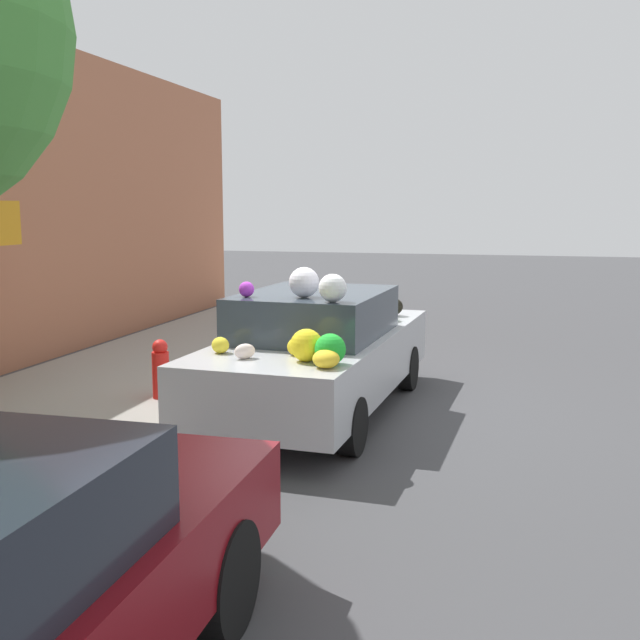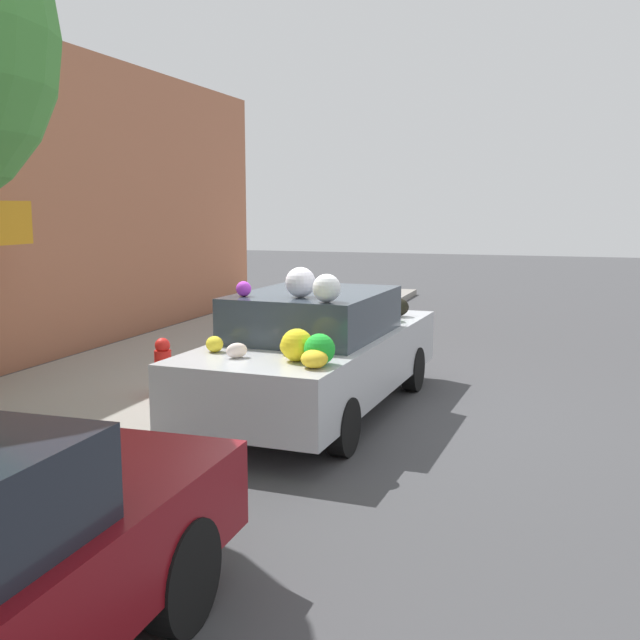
# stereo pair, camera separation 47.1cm
# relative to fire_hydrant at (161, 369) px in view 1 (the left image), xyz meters

# --- Properties ---
(ground_plane) EXTENTS (60.00, 60.00, 0.00)m
(ground_plane) POSITION_rel_fire_hydrant_xyz_m (0.41, -1.75, -0.49)
(ground_plane) COLOR #424244
(sidewalk_curb) EXTENTS (24.00, 3.20, 0.14)m
(sidewalk_curb) POSITION_rel_fire_hydrant_xyz_m (0.41, 0.95, -0.42)
(sidewalk_curb) COLOR gray
(sidewalk_curb) RESTS_ON ground
(fire_hydrant) EXTENTS (0.20, 0.20, 0.70)m
(fire_hydrant) POSITION_rel_fire_hydrant_xyz_m (0.00, 0.00, 0.00)
(fire_hydrant) COLOR red
(fire_hydrant) RESTS_ON sidewalk_curb
(art_car) EXTENTS (4.52, 1.90, 1.75)m
(art_car) POSITION_rel_fire_hydrant_xyz_m (0.35, -1.83, 0.25)
(art_car) COLOR #B7BABF
(art_car) RESTS_ON ground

